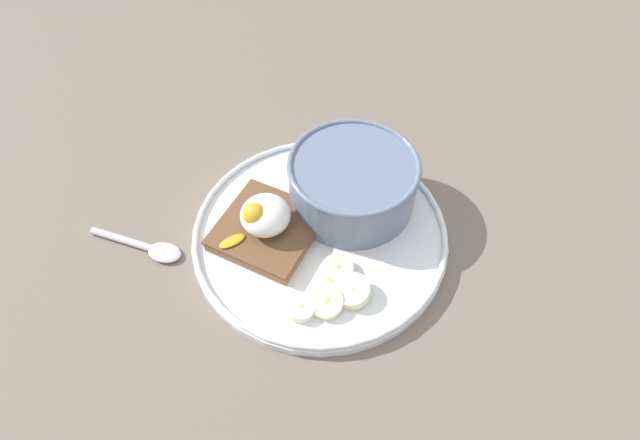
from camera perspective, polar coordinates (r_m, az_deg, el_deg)
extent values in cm
cube|color=#6F6357|center=(53.82, 0.00, -2.59)|extent=(120.00, 120.00, 2.00)
cylinder|color=white|center=(52.60, 0.00, -1.66)|extent=(26.67, 26.67, 1.00)
torus|color=white|center=(51.95, 0.00, -1.14)|extent=(26.47, 26.47, 0.60)
cylinder|color=slate|center=(52.86, 3.74, 4.23)|extent=(13.49, 13.49, 5.56)
torus|color=slate|center=(50.82, 3.90, 6.31)|extent=(13.69, 13.69, 0.60)
cylinder|color=white|center=(53.06, 3.73, 4.03)|extent=(12.09, 12.09, 4.62)
ellipsoid|color=white|center=(51.50, 3.85, 5.59)|extent=(11.48, 11.48, 1.20)
ellipsoid|color=tan|center=(49.09, 2.62, 3.13)|extent=(1.72, 1.55, 0.62)
ellipsoid|color=tan|center=(50.12, 3.87, 4.43)|extent=(1.12, 1.61, 0.65)
ellipsoid|color=tan|center=(51.17, 4.29, 5.57)|extent=(1.00, 1.33, 0.51)
ellipsoid|color=#95714E|center=(51.38, 4.23, 5.84)|extent=(1.22, 1.45, 0.53)
cube|color=brown|center=(51.23, -6.09, -0.68)|extent=(11.76, 11.76, 0.30)
cube|color=brown|center=(51.73, -6.03, -1.10)|extent=(11.53, 11.53, 1.45)
ellipsoid|color=white|center=(49.81, -6.26, 0.56)|extent=(5.05, 5.03, 3.41)
sphere|color=gold|center=(48.92, -7.43, 0.63)|extent=(2.42, 2.42, 2.42)
ellipsoid|color=gold|center=(50.24, -10.01, -2.38)|extent=(2.82, 2.77, 0.36)
cylinder|color=beige|center=(49.06, 2.04, -5.62)|extent=(3.76, 3.78, 1.06)
cylinder|color=#BCAD89|center=(48.66, 2.05, -5.33)|extent=(0.68, 0.68, 0.14)
cylinder|color=#F2EEC3|center=(47.04, -2.76, -9.89)|extent=(3.53, 3.50, 1.06)
cylinder|color=#BCBA98|center=(46.63, -2.79, -9.63)|extent=(0.63, 0.63, 0.14)
cylinder|color=beige|center=(47.07, 0.70, -9.40)|extent=(4.23, 4.30, 1.54)
cylinder|color=tan|center=(46.67, 0.71, -9.14)|extent=(0.76, 0.77, 0.23)
cylinder|color=beige|center=(47.68, 3.65, -8.09)|extent=(4.62, 4.54, 1.65)
cylinder|color=#BDAF93|center=(47.21, 3.68, -7.76)|extent=(0.82, 0.81, 0.22)
cylinder|color=silver|center=(55.96, -21.10, -2.27)|extent=(8.70, 2.01, 0.80)
ellipsoid|color=silver|center=(53.85, -17.35, -3.56)|extent=(3.90, 2.88, 0.70)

